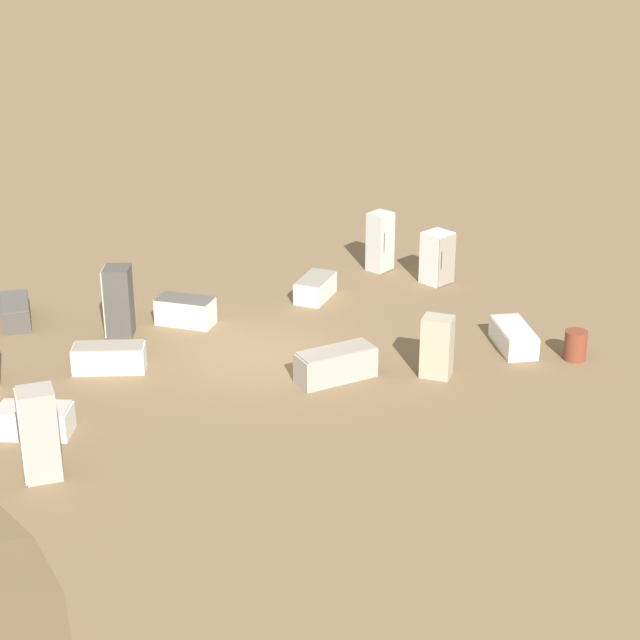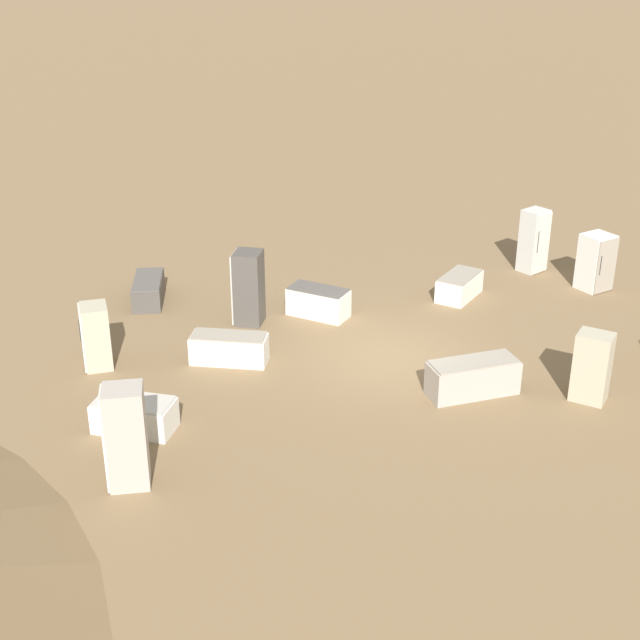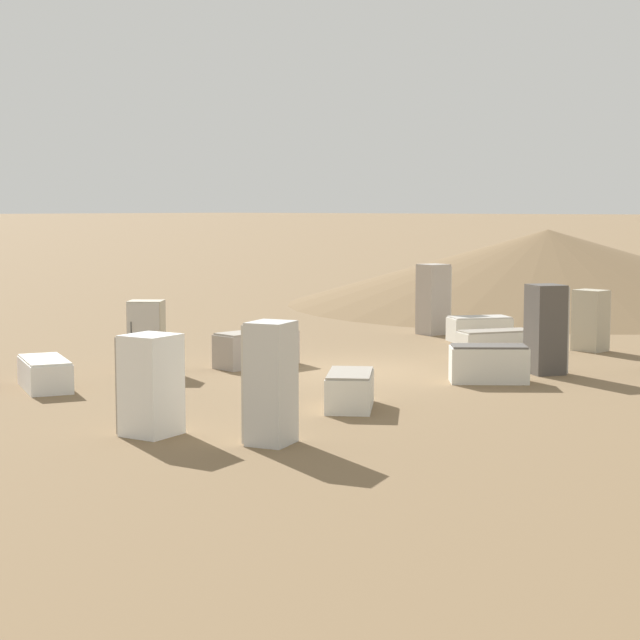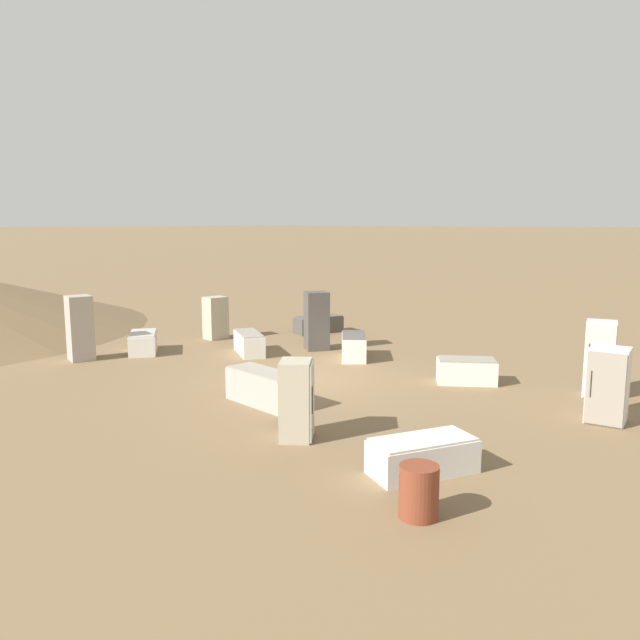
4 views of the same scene
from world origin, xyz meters
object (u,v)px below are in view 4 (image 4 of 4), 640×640
object	(u,v)px
discarded_fridge_0	(354,346)
discarded_fridge_3	(143,343)
discarded_fridge_7	(263,387)
rusty_barrel	(419,491)
discarded_fridge_4	(316,321)
discarded_fridge_10	(249,343)
discarded_fridge_6	(80,328)
discarded_fridge_8	(215,318)
discarded_fridge_2	(318,324)
discarded_fridge_9	(608,385)
discarded_fridge_5	(297,400)
discarded_fridge_1	(466,371)
discarded_fridge_12	(599,359)
discarded_fridge_11	(423,456)

from	to	relation	value
discarded_fridge_0	discarded_fridge_3	distance (m)	6.66
discarded_fridge_7	rusty_barrel	bearing A→B (deg)	72.37
discarded_fridge_4	discarded_fridge_10	distance (m)	2.29
discarded_fridge_6	discarded_fridge_8	xyz separation A→B (m)	(4.86, -0.42, -0.22)
discarded_fridge_2	discarded_fridge_3	world-z (taller)	discarded_fridge_3
discarded_fridge_6	discarded_fridge_9	world-z (taller)	discarded_fridge_6
discarded_fridge_2	discarded_fridge_5	world-z (taller)	discarded_fridge_5
discarded_fridge_1	discarded_fridge_12	xyz separation A→B (m)	(0.83, -2.97, 0.59)
discarded_fridge_7	discarded_fridge_9	bearing A→B (deg)	126.39
discarded_fridge_8	discarded_fridge_11	size ratio (longest dim) A/B	0.78
discarded_fridge_7	discarded_fridge_8	bearing A→B (deg)	-116.80
discarded_fridge_4	discarded_fridge_12	size ratio (longest dim) A/B	1.03
discarded_fridge_6	discarded_fridge_7	distance (m)	7.48
discarded_fridge_9	rusty_barrel	distance (m)	6.19
rusty_barrel	discarded_fridge_0	bearing A→B (deg)	42.32
discarded_fridge_3	rusty_barrel	distance (m)	13.11
discarded_fridge_4	discarded_fridge_8	distance (m)	4.06
discarded_fridge_0	discarded_fridge_4	world-z (taller)	discarded_fridge_4
discarded_fridge_1	discarded_fridge_11	xyz separation A→B (m)	(-5.76, -2.18, -0.02)
discarded_fridge_7	discarded_fridge_5	bearing A→B (deg)	66.65
discarded_fridge_1	discarded_fridge_7	xyz separation A→B (m)	(-4.68, 2.63, 0.07)
discarded_fridge_1	discarded_fridge_6	world-z (taller)	discarded_fridge_6
discarded_fridge_4	discarded_fridge_2	bearing A→B (deg)	73.91
discarded_fridge_3	discarded_fridge_1	bearing A→B (deg)	-34.06
discarded_fridge_2	discarded_fridge_8	size ratio (longest dim) A/B	1.29
discarded_fridge_5	discarded_fridge_0	bearing A→B (deg)	172.39
discarded_fridge_1	discarded_fridge_8	distance (m)	9.68
discarded_fridge_12	discarded_fridge_7	bearing A→B (deg)	28.95
discarded_fridge_9	discarded_fridge_11	world-z (taller)	discarded_fridge_9
discarded_fridge_2	discarded_fridge_7	world-z (taller)	discarded_fridge_7
discarded_fridge_8	discarded_fridge_12	bearing A→B (deg)	-78.21
discarded_fridge_1	discarded_fridge_7	bearing A→B (deg)	-63.46
discarded_fridge_0	discarded_fridge_4	distance (m)	1.88
discarded_fridge_5	discarded_fridge_3	bearing A→B (deg)	-142.87
discarded_fridge_2	discarded_fridge_5	bearing A→B (deg)	-32.83
discarded_fridge_0	discarded_fridge_12	world-z (taller)	discarded_fridge_12
discarded_fridge_5	discarded_fridge_10	size ratio (longest dim) A/B	0.83
discarded_fridge_1	discarded_fridge_3	bearing A→B (deg)	-105.70
discarded_fridge_4	discarded_fridge_5	distance (m)	8.44
discarded_fridge_0	discarded_fridge_1	bearing A→B (deg)	-44.45
discarded_fridge_12	discarded_fridge_6	bearing A→B (deg)	8.39
discarded_fridge_2	discarded_fridge_4	distance (m)	3.16
rusty_barrel	discarded_fridge_6	bearing A→B (deg)	80.55
discarded_fridge_7	discarded_fridge_12	xyz separation A→B (m)	(5.51, -5.60, 0.52)
discarded_fridge_2	discarded_fridge_4	xyz separation A→B (m)	(-2.39, -1.96, 0.63)
discarded_fridge_5	discarded_fridge_12	distance (m)	7.56
discarded_fridge_10	discarded_fridge_11	size ratio (longest dim) A/B	0.96
discarded_fridge_5	discarded_fridge_6	distance (m)	9.62
discarded_fridge_9	discarded_fridge_10	bearing A→B (deg)	-7.35
discarded_fridge_9	discarded_fridge_10	size ratio (longest dim) A/B	0.85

